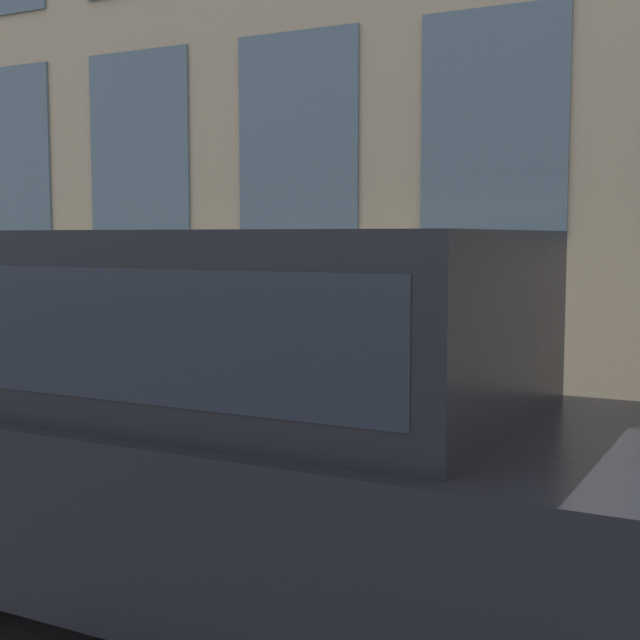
{
  "coord_description": "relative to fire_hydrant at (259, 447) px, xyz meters",
  "views": [
    {
      "loc": [
        -4.71,
        -3.38,
        2.02
      ],
      "look_at": [
        0.55,
        -0.59,
        1.46
      ],
      "focal_mm": 50.0,
      "sensor_mm": 36.0,
      "label": 1
    }
  ],
  "objects": [
    {
      "name": "parked_truck_charcoal_near",
      "position": [
        -1.56,
        -0.56,
        0.6
      ],
      "size": [
        1.93,
        5.15,
        2.05
      ],
      "color": "black",
      "rests_on": "ground_plane"
    },
    {
      "name": "person",
      "position": [
        0.23,
        -0.84,
        0.3
      ],
      "size": [
        0.28,
        0.19,
        1.17
      ],
      "rotation": [
        0.0,
        0.0,
        -1.81
      ],
      "color": "navy",
      "rests_on": "sidewalk"
    },
    {
      "name": "fire_hydrant",
      "position": [
        0.0,
        0.0,
        0.0
      ],
      "size": [
        0.33,
        0.45,
        0.79
      ],
      "color": "gray",
      "rests_on": "sidewalk"
    },
    {
      "name": "ground_plane",
      "position": [
        -0.43,
        0.17,
        -0.57
      ],
      "size": [
        80.0,
        80.0,
        0.0
      ],
      "primitive_type": "plane",
      "color": "#2D2D30"
    },
    {
      "name": "sidewalk",
      "position": [
        1.1,
        0.17,
        -0.49
      ],
      "size": [
        3.06,
        60.0,
        0.17
      ],
      "color": "#9E9B93",
      "rests_on": "ground_plane"
    }
  ]
}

